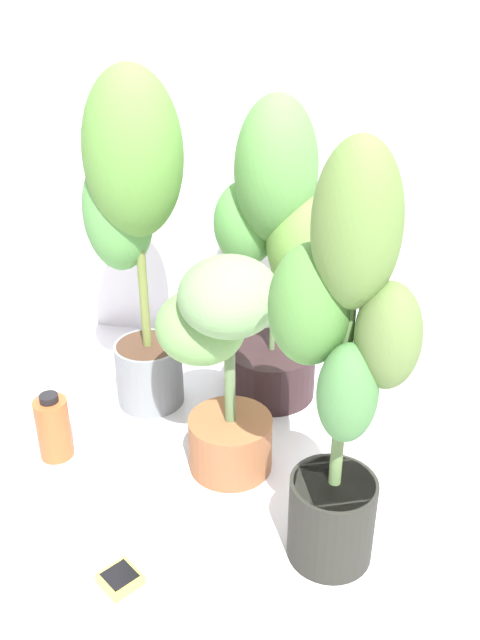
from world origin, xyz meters
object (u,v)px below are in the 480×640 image
(potted_plant_back_left, at_px, (133,210))
(hygrometer_box, at_px, (120,579))
(potted_plant_front_right, at_px, (341,361))
(potted_plant_back_center, at_px, (275,242))
(nutrient_bottle, at_px, (53,427))
(potted_plant_center, at_px, (221,348))

(potted_plant_back_left, height_order, hygrometer_box, potted_plant_back_left)
(potted_plant_back_left, xyz_separation_m, potted_plant_front_right, (0.62, -0.50, -0.10))
(potted_plant_back_left, relative_size, potted_plant_back_center, 1.09)
(potted_plant_back_center, height_order, nutrient_bottle, potted_plant_back_center)
(potted_plant_front_right, bearing_deg, potted_plant_center, 140.49)
(potted_plant_back_left, distance_m, potted_plant_center, 0.47)
(nutrient_bottle, bearing_deg, potted_plant_front_right, -13.63)
(potted_plant_front_right, xyz_separation_m, hygrometer_box, (-0.43, -0.19, -0.51))
(potted_plant_back_left, relative_size, nutrient_bottle, 5.03)
(potted_plant_front_right, bearing_deg, potted_plant_back_left, 140.94)
(hygrometer_box, distance_m, nutrient_bottle, 0.51)
(potted_plant_center, height_order, potted_plant_front_right, potted_plant_front_right)
(potted_plant_front_right, xyz_separation_m, potted_plant_back_center, (-0.24, 0.62, -0.01))
(potted_plant_front_right, height_order, hygrometer_box, potted_plant_front_right)
(nutrient_bottle, bearing_deg, potted_plant_center, 8.87)
(potted_plant_center, distance_m, nutrient_bottle, 0.53)
(potted_plant_center, relative_size, hygrometer_box, 5.44)
(potted_plant_back_left, bearing_deg, nutrient_bottle, -115.35)
(potted_plant_back_left, xyz_separation_m, hygrometer_box, (0.19, -0.69, -0.61))
(potted_plant_center, xyz_separation_m, potted_plant_front_right, (0.31, -0.26, 0.16))
(potted_plant_back_center, bearing_deg, potted_plant_back_left, -162.22)
(potted_plant_center, bearing_deg, potted_plant_front_right, -39.51)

